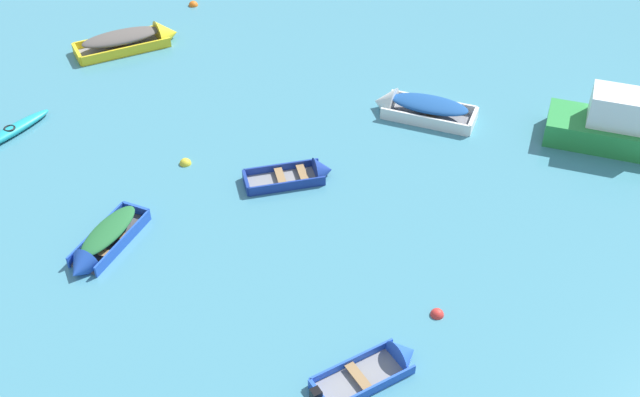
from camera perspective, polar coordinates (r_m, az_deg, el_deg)
rowboat_blue_outer_right at (r=24.68m, az=-15.86°, el=-3.33°), size 2.57×3.37×0.96m
rowboat_yellow_far_right at (r=35.59m, az=-13.20°, el=11.39°), size 4.72×2.82×1.36m
rowboat_deep_blue_near_camera at (r=26.72m, az=-1.00°, el=1.80°), size 3.15×1.40×1.01m
rowboat_white_midfield_left at (r=30.10m, az=6.83°, el=6.72°), size 4.11×3.09×1.34m
kayak_turquoise_outer_left at (r=31.02m, az=-21.79°, el=4.59°), size 2.81×3.05×0.34m
rowboat_blue_center at (r=20.93m, az=4.91°, el=-12.00°), size 3.16×2.12×0.99m
mooring_buoy_near_foreground at (r=22.41m, az=8.59°, el=-8.45°), size 0.39×0.39×0.39m
mooring_buoy_midfield at (r=38.90m, az=-9.29°, el=13.82°), size 0.45×0.45×0.45m
mooring_buoy_between_boats_right at (r=27.88m, az=-9.85°, el=2.53°), size 0.42×0.42×0.42m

